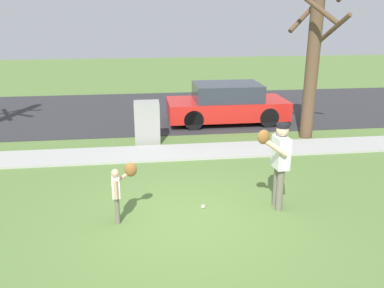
{
  "coord_description": "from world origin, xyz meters",
  "views": [
    {
      "loc": [
        -0.74,
        -6.39,
        3.59
      ],
      "look_at": [
        0.26,
        1.35,
        1.0
      ],
      "focal_mm": 37.06,
      "sensor_mm": 36.0,
      "label": 1
    }
  ],
  "objects_px": {
    "utility_cabinet": "(147,122)",
    "baseball": "(203,207)",
    "person_child": "(120,186)",
    "person_adult": "(279,157)",
    "street_tree_near": "(314,52)",
    "parked_hatchback_red": "(227,104)"
  },
  "relations": [
    {
      "from": "person_child",
      "to": "utility_cabinet",
      "type": "distance_m",
      "value": 4.6
    },
    {
      "from": "utility_cabinet",
      "to": "parked_hatchback_red",
      "type": "bearing_deg",
      "value": 33.99
    },
    {
      "from": "baseball",
      "to": "parked_hatchback_red",
      "type": "relative_size",
      "value": 0.02
    },
    {
      "from": "person_child",
      "to": "baseball",
      "type": "height_order",
      "value": "person_child"
    },
    {
      "from": "person_adult",
      "to": "baseball",
      "type": "height_order",
      "value": "person_adult"
    },
    {
      "from": "person_child",
      "to": "street_tree_near",
      "type": "xyz_separation_m",
      "value": [
        5.34,
        4.44,
        1.85
      ]
    },
    {
      "from": "person_child",
      "to": "street_tree_near",
      "type": "relative_size",
      "value": 0.22
    },
    {
      "from": "utility_cabinet",
      "to": "street_tree_near",
      "type": "xyz_separation_m",
      "value": [
        4.77,
        -0.12,
        1.94
      ]
    },
    {
      "from": "person_adult",
      "to": "utility_cabinet",
      "type": "bearing_deg",
      "value": -65.37
    },
    {
      "from": "person_child",
      "to": "parked_hatchback_red",
      "type": "xyz_separation_m",
      "value": [
        3.3,
        6.41,
        -0.03
      ]
    },
    {
      "from": "person_adult",
      "to": "street_tree_near",
      "type": "height_order",
      "value": "street_tree_near"
    },
    {
      "from": "person_adult",
      "to": "utility_cabinet",
      "type": "relative_size",
      "value": 1.41
    },
    {
      "from": "person_child",
      "to": "baseball",
      "type": "relative_size",
      "value": 14.43
    },
    {
      "from": "parked_hatchback_red",
      "to": "baseball",
      "type": "bearing_deg",
      "value": -106.11
    },
    {
      "from": "utility_cabinet",
      "to": "parked_hatchback_red",
      "type": "xyz_separation_m",
      "value": [
        2.73,
        1.84,
        0.06
      ]
    },
    {
      "from": "baseball",
      "to": "utility_cabinet",
      "type": "relative_size",
      "value": 0.06
    },
    {
      "from": "utility_cabinet",
      "to": "baseball",
      "type": "bearing_deg",
      "value": -77.31
    },
    {
      "from": "baseball",
      "to": "utility_cabinet",
      "type": "bearing_deg",
      "value": 102.69
    },
    {
      "from": "street_tree_near",
      "to": "parked_hatchback_red",
      "type": "height_order",
      "value": "street_tree_near"
    },
    {
      "from": "person_adult",
      "to": "parked_hatchback_red",
      "type": "height_order",
      "value": "person_adult"
    },
    {
      "from": "person_adult",
      "to": "person_child",
      "type": "xyz_separation_m",
      "value": [
        -2.91,
        -0.1,
        -0.37
      ]
    },
    {
      "from": "person_adult",
      "to": "street_tree_near",
      "type": "relative_size",
      "value": 0.36
    }
  ]
}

